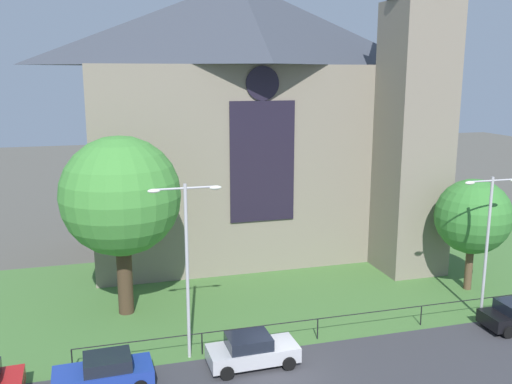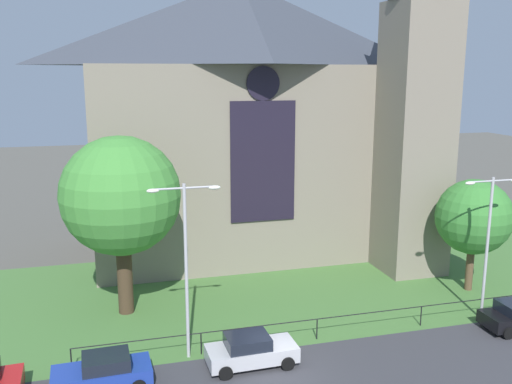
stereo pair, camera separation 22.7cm
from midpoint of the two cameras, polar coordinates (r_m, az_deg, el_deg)
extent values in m
plane|color=#56544C|center=(35.69, -2.90, -10.09)|extent=(160.00, 160.00, 0.00)
cube|color=#477538|center=(33.89, -2.13, -11.31)|extent=(120.00, 20.00, 0.01)
cube|color=gray|center=(42.77, -1.79, 3.36)|extent=(22.00, 12.00, 14.00)
pyramid|color=#383D47|center=(42.44, -1.88, 16.83)|extent=(22.00, 12.00, 6.00)
cube|color=black|center=(36.88, 0.47, 3.09)|extent=(4.40, 0.16, 8.00)
cylinder|color=black|center=(36.45, 0.48, 11.03)|extent=(2.20, 0.15, 2.20)
cube|color=gray|center=(38.95, 15.64, 5.05)|extent=(4.00, 4.00, 18.00)
cylinder|color=black|center=(29.46, 6.11, -12.76)|extent=(24.07, 0.05, 0.05)
cylinder|color=black|center=(27.98, -18.50, -16.00)|extent=(0.07, 0.07, 1.10)
cylinder|color=black|center=(28.21, -5.77, -15.16)|extent=(0.07, 0.07, 1.10)
cylinder|color=black|center=(29.69, 6.08, -13.72)|extent=(0.07, 0.07, 1.10)
cylinder|color=black|center=(32.24, 16.30, -12.01)|extent=(0.07, 0.07, 1.10)
cylinder|color=#423021|center=(32.78, -13.44, -8.37)|extent=(0.86, 0.86, 4.36)
sphere|color=#428C38|center=(31.50, -13.85, -0.38)|extent=(6.62, 6.62, 6.62)
cylinder|color=brown|center=(37.92, 20.74, -7.10)|extent=(0.47, 0.47, 3.01)
sphere|color=#387F33|center=(37.03, 21.11, -2.33)|extent=(4.67, 4.67, 4.67)
cylinder|color=#B2B2B7|center=(26.55, -7.27, -8.23)|extent=(0.16, 0.16, 8.53)
cylinder|color=#B2B2B7|center=(25.36, -9.07, 0.31)|extent=(1.40, 0.10, 0.10)
cylinder|color=#B2B2B7|center=(25.55, -5.96, 0.48)|extent=(1.40, 0.10, 0.10)
ellipsoid|color=white|center=(25.30, -10.64, 0.11)|extent=(0.57, 0.26, 0.20)
ellipsoid|color=white|center=(25.68, -4.41, 0.45)|extent=(0.57, 0.26, 0.20)
cylinder|color=#B2B2B7|center=(33.05, 22.29, -5.43)|extent=(0.16, 0.16, 8.03)
cylinder|color=#B2B2B7|center=(31.75, 21.83, 1.02)|extent=(1.40, 0.10, 0.10)
cylinder|color=#B2B2B7|center=(32.62, 23.79, 1.13)|extent=(1.40, 0.10, 0.10)
ellipsoid|color=white|center=(31.34, 20.80, 0.88)|extent=(0.57, 0.26, 0.20)
cylinder|color=black|center=(27.92, -23.98, -17.05)|extent=(0.65, 0.25, 0.64)
cube|color=#1E3899|center=(26.25, -15.57, -17.63)|extent=(4.26, 1.95, 0.70)
cube|color=black|center=(25.96, -15.19, -16.39)|extent=(2.06, 1.67, 0.55)
cylinder|color=black|center=(27.21, -18.86, -17.43)|extent=(0.65, 0.24, 0.64)
cylinder|color=black|center=(27.24, -12.39, -17.00)|extent=(0.65, 0.24, 0.64)
cube|color=#B7B7BC|center=(27.14, -0.58, -16.12)|extent=(4.24, 1.90, 0.70)
cube|color=black|center=(26.80, -1.01, -14.99)|extent=(2.04, 1.65, 0.55)
cylinder|color=black|center=(28.43, 1.84, -15.40)|extent=(0.64, 0.23, 0.64)
cylinder|color=black|center=(26.93, 3.13, -17.07)|extent=(0.64, 0.23, 0.64)
cylinder|color=black|center=(27.72, -4.16, -16.19)|extent=(0.64, 0.23, 0.64)
cylinder|color=black|center=(26.19, -3.24, -17.98)|extent=(0.64, 0.23, 0.64)
cylinder|color=black|center=(33.66, 22.20, -11.82)|extent=(0.64, 0.23, 0.64)
cylinder|color=black|center=(32.39, 24.15, -12.94)|extent=(0.64, 0.23, 0.64)
camera|label=1|loc=(0.11, -90.20, -0.04)|focal=39.19mm
camera|label=2|loc=(0.11, 89.80, 0.04)|focal=39.19mm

